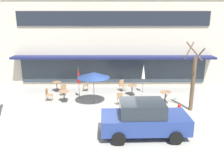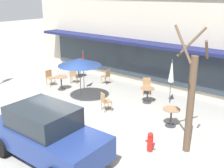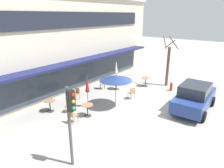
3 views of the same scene
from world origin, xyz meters
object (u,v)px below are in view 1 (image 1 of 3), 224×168
(cafe_table_streetside, at_px, (58,85))
(fire_hydrant, at_px, (180,110))
(patio_umbrella_cream_folded, at_px, (144,72))
(cafe_table_near_wall, at_px, (65,94))
(cafe_chair_2, at_px, (123,85))
(cafe_table_mid_patio, at_px, (166,95))
(parked_sedan, at_px, (145,119))
(patio_umbrella_corner_open, at_px, (80,76))
(cafe_chair_4, at_px, (121,98))
(cafe_chair_3, at_px, (64,89))
(street_tree, at_px, (194,81))
(patio_umbrella_green_folded, at_px, (95,75))
(cafe_table_by_tree, at_px, (133,88))
(cafe_chair_1, at_px, (88,85))
(cafe_chair_0, at_px, (49,94))

(cafe_table_streetside, height_order, fire_hydrant, cafe_table_streetside)
(patio_umbrella_cream_folded, bearing_deg, cafe_table_near_wall, -160.13)
(cafe_chair_2, bearing_deg, cafe_table_mid_patio, -42.43)
(cafe_table_mid_patio, relative_size, parked_sedan, 0.18)
(patio_umbrella_corner_open, distance_m, cafe_chair_4, 3.49)
(cafe_table_mid_patio, bearing_deg, cafe_chair_3, 168.96)
(cafe_chair_2, xyz_separation_m, street_tree, (4.10, -3.88, 1.35))
(cafe_chair_4, bearing_deg, cafe_table_mid_patio, 10.23)
(patio_umbrella_green_folded, bearing_deg, parked_sedan, -57.21)
(cafe_chair_3, bearing_deg, cafe_table_mid_patio, -11.04)
(patio_umbrella_cream_folded, bearing_deg, cafe_table_streetside, 177.67)
(patio_umbrella_green_folded, bearing_deg, patio_umbrella_cream_folded, 36.12)
(cafe_table_streetside, bearing_deg, cafe_chair_2, 0.79)
(patio_umbrella_cream_folded, relative_size, parked_sedan, 0.52)
(fire_hydrant, bearing_deg, parked_sedan, -134.50)
(cafe_table_mid_patio, bearing_deg, cafe_table_by_tree, 143.63)
(fire_hydrant, bearing_deg, cafe_table_near_wall, 162.19)
(patio_umbrella_cream_folded, distance_m, parked_sedan, 6.91)
(cafe_chair_1, bearing_deg, cafe_chair_2, 0.53)
(cafe_chair_1, relative_size, cafe_chair_4, 1.00)
(patio_umbrella_green_folded, height_order, patio_umbrella_cream_folded, same)
(patio_umbrella_green_folded, height_order, fire_hydrant, patio_umbrella_green_folded)
(cafe_chair_0, distance_m, cafe_chair_3, 1.38)
(cafe_chair_4, distance_m, street_tree, 4.63)
(cafe_table_by_tree, distance_m, cafe_chair_4, 2.31)
(patio_umbrella_corner_open, bearing_deg, cafe_table_mid_patio, -9.84)
(cafe_chair_2, bearing_deg, cafe_chair_4, -94.72)
(cafe_chair_1, xyz_separation_m, cafe_chair_4, (2.51, -3.08, 0.00))
(cafe_table_mid_patio, xyz_separation_m, cafe_chair_0, (-7.99, 0.27, 0.01))
(cafe_chair_4, bearing_deg, patio_umbrella_corner_open, 151.39)
(cafe_table_streetside, distance_m, patio_umbrella_green_folded, 4.48)
(cafe_table_by_tree, bearing_deg, cafe_chair_0, -167.62)
(cafe_table_streetside, xyz_separation_m, cafe_chair_2, (5.08, 0.07, 0.01))
(cafe_chair_2, relative_size, fire_hydrant, 1.26)
(cafe_table_streetside, bearing_deg, cafe_chair_1, 1.11)
(cafe_chair_4, bearing_deg, cafe_table_near_wall, 169.21)
(cafe_chair_1, relative_size, fire_hydrant, 1.26)
(patio_umbrella_corner_open, distance_m, cafe_chair_0, 2.43)
(patio_umbrella_green_folded, xyz_separation_m, cafe_chair_2, (1.99, 2.93, -1.50))
(cafe_chair_0, bearing_deg, cafe_chair_2, 23.78)
(cafe_chair_4, xyz_separation_m, street_tree, (4.35, -0.78, 1.35))
(parked_sedan, bearing_deg, cafe_chair_3, 130.50)
(street_tree, height_order, fire_hydrant, street_tree)
(cafe_table_mid_patio, relative_size, patio_umbrella_corner_open, 0.35)
(cafe_chair_1, bearing_deg, cafe_chair_4, -50.79)
(street_tree, distance_m, fire_hydrant, 1.97)
(cafe_chair_1, bearing_deg, parked_sedan, -63.80)
(cafe_table_streetside, bearing_deg, cafe_chair_3, -57.38)
(patio_umbrella_green_folded, bearing_deg, cafe_chair_2, 55.87)
(cafe_table_by_tree, bearing_deg, patio_umbrella_cream_folded, 36.63)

